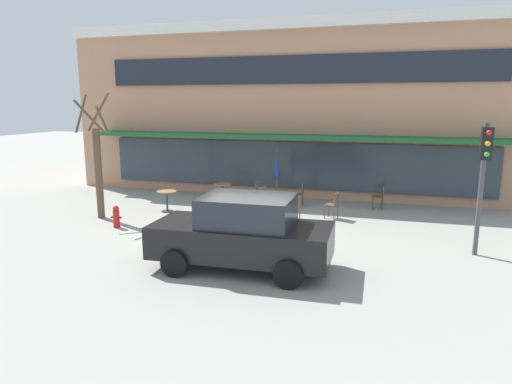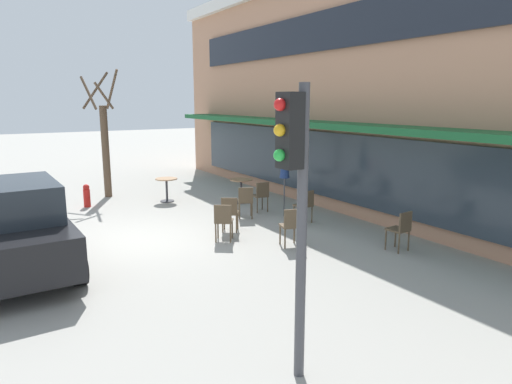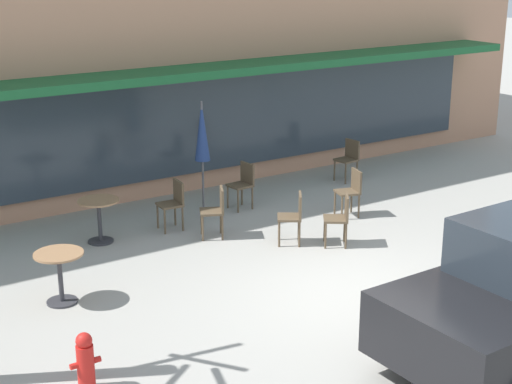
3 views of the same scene
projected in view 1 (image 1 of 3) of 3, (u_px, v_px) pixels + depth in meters
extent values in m
plane|color=#9E9B93|center=(244.00, 237.00, 13.35)|extent=(80.00, 80.00, 0.00)
cube|color=tan|center=(307.00, 109.00, 22.06)|extent=(19.68, 8.00, 7.15)
cube|color=silver|center=(290.00, 22.00, 17.54)|extent=(19.68, 0.24, 0.44)
cube|color=#19592D|center=(287.00, 137.00, 17.98)|extent=(16.73, 1.10, 0.16)
cube|color=#1E232D|center=(290.00, 70.00, 17.94)|extent=(15.74, 0.10, 1.10)
cube|color=#2D3842|center=(289.00, 165.00, 18.68)|extent=(15.74, 0.10, 1.90)
cylinder|color=#333338|center=(167.00, 211.00, 16.48)|extent=(0.44, 0.44, 0.03)
cylinder|color=#333338|center=(167.00, 201.00, 16.41)|extent=(0.07, 0.07, 0.70)
cylinder|color=#99704C|center=(167.00, 191.00, 16.34)|extent=(0.70, 0.70, 0.03)
cylinder|color=#333338|center=(223.00, 202.00, 17.94)|extent=(0.44, 0.44, 0.03)
cylinder|color=#333338|center=(223.00, 193.00, 17.87)|extent=(0.07, 0.07, 0.70)
cylinder|color=#99704C|center=(222.00, 184.00, 17.80)|extent=(0.70, 0.70, 0.03)
cylinder|color=#4C4C51|center=(277.00, 177.00, 17.31)|extent=(0.04, 0.04, 2.20)
cone|color=navy|center=(277.00, 163.00, 17.21)|extent=(0.28, 0.28, 1.10)
cylinder|color=brown|center=(373.00, 204.00, 16.68)|extent=(0.04, 0.04, 0.45)
cylinder|color=brown|center=(372.00, 202.00, 17.01)|extent=(0.04, 0.04, 0.45)
cylinder|color=brown|center=(383.00, 204.00, 16.62)|extent=(0.04, 0.04, 0.45)
cylinder|color=brown|center=(382.00, 203.00, 16.94)|extent=(0.04, 0.04, 0.45)
cube|color=brown|center=(378.00, 197.00, 16.76)|extent=(0.44, 0.44, 0.04)
cube|color=brown|center=(383.00, 191.00, 16.69)|extent=(0.08, 0.40, 0.40)
cylinder|color=brown|center=(247.00, 200.00, 17.35)|extent=(0.04, 0.04, 0.45)
cylinder|color=brown|center=(251.00, 198.00, 17.67)|extent=(0.04, 0.04, 0.45)
cylinder|color=brown|center=(256.00, 201.00, 17.24)|extent=(0.04, 0.04, 0.45)
cylinder|color=brown|center=(259.00, 199.00, 17.55)|extent=(0.04, 0.04, 0.45)
cube|color=brown|center=(253.00, 193.00, 17.40)|extent=(0.43, 0.43, 0.04)
cube|color=brown|center=(258.00, 188.00, 17.30)|extent=(0.07, 0.40, 0.40)
cylinder|color=brown|center=(285.00, 217.00, 14.84)|extent=(0.04, 0.04, 0.45)
cylinder|color=brown|center=(292.00, 215.00, 15.05)|extent=(0.04, 0.04, 0.45)
cylinder|color=brown|center=(292.00, 219.00, 14.58)|extent=(0.04, 0.04, 0.45)
cylinder|color=brown|center=(300.00, 217.00, 14.79)|extent=(0.04, 0.04, 0.45)
cube|color=brown|center=(292.00, 210.00, 14.77)|extent=(0.56, 0.56, 0.04)
cube|color=brown|center=(296.00, 204.00, 14.59)|extent=(0.26, 0.35, 0.40)
cylinder|color=brown|center=(293.00, 201.00, 17.16)|extent=(0.04, 0.04, 0.45)
cylinder|color=brown|center=(294.00, 199.00, 17.48)|extent=(0.04, 0.04, 0.45)
cylinder|color=brown|center=(302.00, 202.00, 17.09)|extent=(0.04, 0.04, 0.45)
cylinder|color=brown|center=(303.00, 200.00, 17.41)|extent=(0.04, 0.04, 0.45)
cube|color=brown|center=(298.00, 194.00, 17.24)|extent=(0.43, 0.43, 0.04)
cube|color=brown|center=(303.00, 189.00, 17.16)|extent=(0.07, 0.40, 0.40)
cylinder|color=brown|center=(271.00, 212.00, 15.47)|extent=(0.04, 0.04, 0.45)
cylinder|color=brown|center=(278.00, 211.00, 15.68)|extent=(0.04, 0.04, 0.45)
cylinder|color=brown|center=(277.00, 214.00, 15.21)|extent=(0.04, 0.04, 0.45)
cylinder|color=brown|center=(285.00, 212.00, 15.42)|extent=(0.04, 0.04, 0.45)
cube|color=brown|center=(278.00, 205.00, 15.40)|extent=(0.56, 0.56, 0.04)
cube|color=brown|center=(281.00, 200.00, 15.22)|extent=(0.26, 0.35, 0.40)
cylinder|color=brown|center=(252.00, 204.00, 16.62)|extent=(0.04, 0.04, 0.45)
cylinder|color=brown|center=(258.00, 203.00, 16.87)|extent=(0.04, 0.04, 0.45)
cylinder|color=brown|center=(259.00, 206.00, 16.40)|extent=(0.04, 0.04, 0.45)
cylinder|color=brown|center=(265.00, 204.00, 16.64)|extent=(0.04, 0.04, 0.45)
cube|color=brown|center=(259.00, 198.00, 16.59)|extent=(0.53, 0.53, 0.04)
cube|color=brown|center=(262.00, 193.00, 16.42)|extent=(0.21, 0.38, 0.40)
cylinder|color=brown|center=(325.00, 212.00, 15.45)|extent=(0.04, 0.04, 0.45)
cylinder|color=brown|center=(329.00, 210.00, 15.74)|extent=(0.04, 0.04, 0.45)
cylinder|color=brown|center=(334.00, 213.00, 15.28)|extent=(0.04, 0.04, 0.45)
cylinder|color=brown|center=(338.00, 211.00, 15.56)|extent=(0.04, 0.04, 0.45)
cube|color=brown|center=(332.00, 205.00, 15.46)|extent=(0.49, 0.49, 0.04)
cube|color=brown|center=(337.00, 199.00, 15.32)|extent=(0.15, 0.40, 0.40)
cube|color=black|center=(242.00, 240.00, 10.75)|extent=(4.24, 1.90, 0.76)
cube|color=#232B33|center=(248.00, 211.00, 10.57)|extent=(2.14, 1.65, 0.68)
cylinder|color=black|center=(175.00, 263.00, 10.30)|extent=(0.65, 0.24, 0.64)
cylinder|color=black|center=(204.00, 240.00, 12.00)|extent=(0.65, 0.24, 0.64)
cylinder|color=black|center=(288.00, 274.00, 9.63)|extent=(0.65, 0.24, 0.64)
cylinder|color=black|center=(302.00, 248.00, 11.34)|extent=(0.65, 0.24, 0.64)
cylinder|color=brown|center=(99.00, 174.00, 15.33)|extent=(0.24, 0.24, 3.05)
cylinder|color=brown|center=(102.00, 119.00, 14.90)|extent=(0.09, 0.60, 0.87)
cylinder|color=brown|center=(98.00, 112.00, 15.30)|extent=(0.80, 0.30, 1.29)
cylinder|color=brown|center=(81.00, 113.00, 14.97)|extent=(0.30, 0.97, 1.23)
cylinder|color=brown|center=(89.00, 116.00, 14.51)|extent=(0.96, 0.31, 1.06)
cylinder|color=#47474C|center=(481.00, 190.00, 11.50)|extent=(0.12, 0.12, 3.40)
cube|color=black|center=(487.00, 144.00, 11.10)|extent=(0.26, 0.20, 0.80)
sphere|color=red|center=(489.00, 133.00, 10.93)|extent=(0.13, 0.13, 0.13)
sphere|color=gold|center=(488.00, 144.00, 10.98)|extent=(0.13, 0.13, 0.13)
sphere|color=green|center=(487.00, 154.00, 11.03)|extent=(0.13, 0.13, 0.13)
cylinder|color=red|center=(116.00, 219.00, 14.36)|extent=(0.20, 0.20, 0.55)
sphere|color=red|center=(116.00, 209.00, 14.30)|extent=(0.19, 0.19, 0.19)
cylinder|color=red|center=(113.00, 217.00, 14.39)|extent=(0.10, 0.07, 0.07)
cylinder|color=red|center=(120.00, 218.00, 14.31)|extent=(0.10, 0.07, 0.07)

